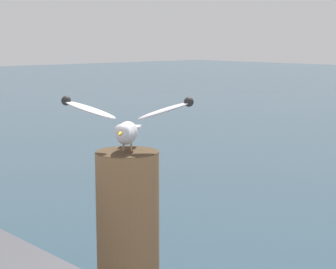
{
  "coord_description": "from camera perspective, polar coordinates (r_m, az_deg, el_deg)",
  "views": [
    {
      "loc": [
        1.13,
        -1.93,
        3.0
      ],
      "look_at": [
        -0.9,
        -0.06,
        2.55
      ],
      "focal_mm": 62.88,
      "sensor_mm": 36.0,
      "label": 1
    }
  ],
  "objects": [
    {
      "name": "seagull",
      "position": [
        2.62,
        -4.04,
        1.0
      ],
      "size": [
        0.5,
        0.47,
        0.25
      ],
      "color": "tan",
      "rests_on": "mooring_post"
    },
    {
      "name": "mooring_post",
      "position": [
        2.76,
        -3.89,
        -10.79
      ],
      "size": [
        0.29,
        0.29,
        0.89
      ],
      "primitive_type": "cylinder",
      "color": "#4C3823",
      "rests_on": "harbor_quay"
    }
  ]
}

